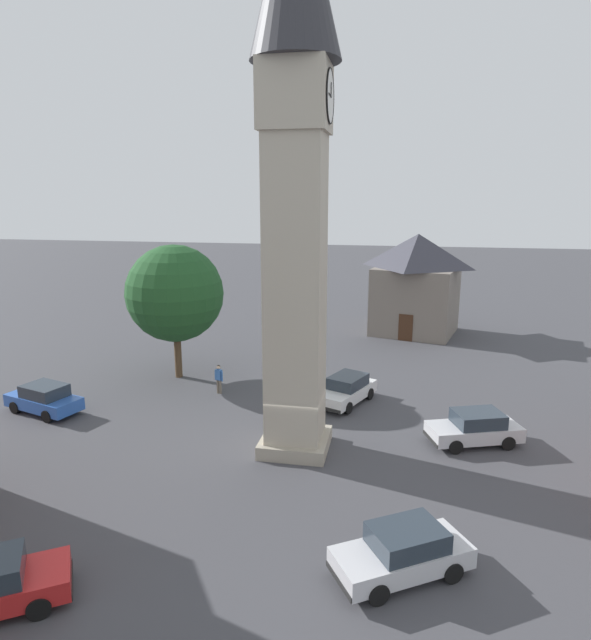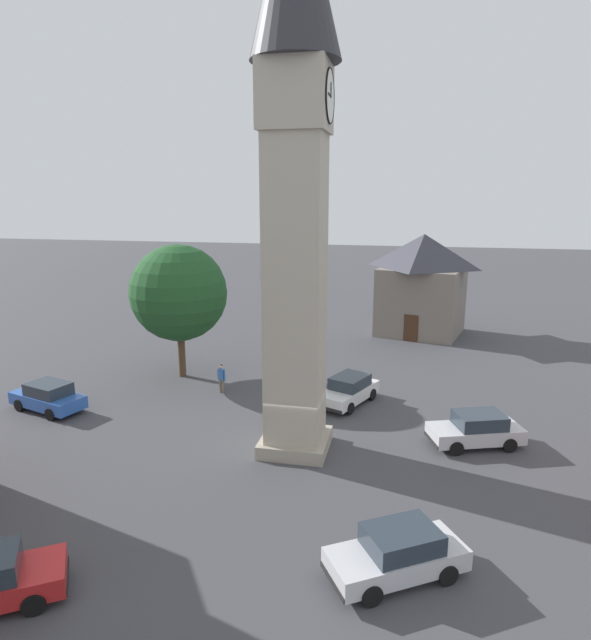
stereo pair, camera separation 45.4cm
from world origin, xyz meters
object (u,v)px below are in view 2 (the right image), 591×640
car_red_corner (48,397)px  car_black_far (349,390)px  clock_tower (296,126)px  car_silver_kerb (398,553)px  tree (179,293)px  pedestrian (221,376)px  car_blue_kerb (476,430)px  building_shop_left (422,283)px

car_red_corner → car_black_far: 15.86m
clock_tower → car_silver_kerb: bearing=32.1°
car_black_far → tree: size_ratio=0.54×
clock_tower → car_silver_kerb: size_ratio=5.29×
car_black_far → pedestrian: pedestrian is taller
car_blue_kerb → pedestrian: pedestrian is taller
car_red_corner → tree: tree is taller
tree → building_shop_left: size_ratio=1.02×
car_red_corner → pedestrian: size_ratio=2.63×
clock_tower → car_black_far: clock_tower is taller
car_silver_kerb → car_black_far: size_ratio=0.99×
clock_tower → car_black_far: (-5.84, 1.69, -12.91)m
car_silver_kerb → pedestrian: 16.82m
car_blue_kerb → car_black_far: bearing=-121.7°
building_shop_left → pedestrian: bearing=-34.3°
clock_tower → car_silver_kerb: clock_tower is taller
car_black_far → building_shop_left: (-16.49, 3.94, 3.35)m
car_silver_kerb → car_red_corner: (-8.99, -18.25, 0.00)m
pedestrian → car_red_corner: bearing=-61.4°
car_blue_kerb → car_black_far: same height
car_black_far → tree: tree is taller
car_black_far → building_shop_left: size_ratio=0.55×
car_black_far → pedestrian: 7.27m
car_blue_kerb → clock_tower: bearing=-75.7°
building_shop_left → car_black_far: bearing=-13.4°
pedestrian → building_shop_left: 20.12m
clock_tower → pedestrian: (-5.90, -5.57, -12.66)m
car_silver_kerb → tree: (-15.63, -13.64, 4.51)m
car_silver_kerb → car_red_corner: same height
clock_tower → car_black_far: size_ratio=5.22×
clock_tower → car_black_far: bearing=163.8°
car_blue_kerb → car_silver_kerb: (9.46, -3.22, 0.00)m
building_shop_left → clock_tower: bearing=-14.2°
car_silver_kerb → pedestrian: pedestrian is taller
car_silver_kerb → building_shop_left: building_shop_left is taller
car_red_corner → tree: (-6.64, 4.61, 4.51)m
car_silver_kerb → pedestrian: size_ratio=2.60×
car_red_corner → tree: bearing=145.3°
tree → building_shop_left: 20.36m
car_silver_kerb → clock_tower: bearing=-147.9°
clock_tower → tree: bearing=-132.4°
car_red_corner → pedestrian: bearing=118.6°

